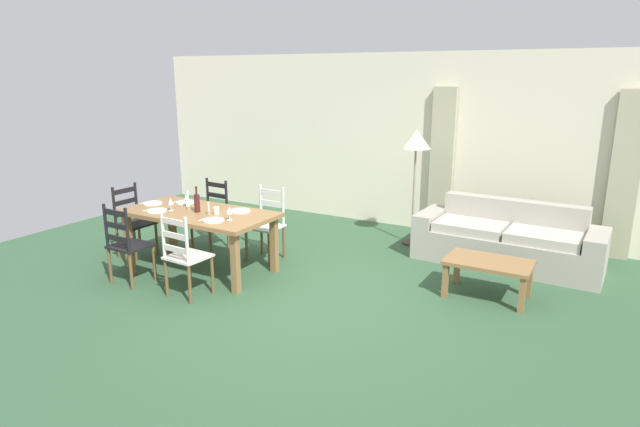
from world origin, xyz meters
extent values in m
cube|color=#315336|center=(0.00, 0.00, -0.01)|extent=(9.60, 9.60, 0.02)
cube|color=beige|center=(0.00, 3.30, 1.35)|extent=(9.60, 0.16, 2.70)
cube|color=#AEAB89|center=(0.58, 3.16, 1.10)|extent=(0.35, 0.08, 2.20)
cube|color=#AEAB89|center=(2.98, 3.16, 1.10)|extent=(0.35, 0.08, 2.20)
cube|color=olive|center=(-1.50, 0.11, 0.72)|extent=(1.90, 0.96, 0.05)
cube|color=olive|center=(-2.35, -0.27, 0.35)|extent=(0.08, 0.08, 0.70)
cube|color=olive|center=(-0.65, -0.27, 0.35)|extent=(0.08, 0.08, 0.70)
cube|color=olive|center=(-2.35, 0.49, 0.35)|extent=(0.08, 0.08, 0.70)
cube|color=olive|center=(-0.65, 0.49, 0.35)|extent=(0.08, 0.08, 0.70)
cube|color=black|center=(-1.91, -0.61, 0.45)|extent=(0.43, 0.41, 0.03)
cylinder|color=brown|center=(-2.09, -0.44, 0.22)|extent=(0.04, 0.04, 0.43)
cylinder|color=brown|center=(-1.73, -0.45, 0.22)|extent=(0.04, 0.04, 0.43)
cylinder|color=brown|center=(-2.10, -0.78, 0.22)|extent=(0.04, 0.04, 0.43)
cylinder|color=brown|center=(-1.74, -0.79, 0.22)|extent=(0.04, 0.04, 0.43)
cylinder|color=black|center=(-2.10, -0.78, 0.71)|extent=(0.04, 0.04, 0.50)
cylinder|color=black|center=(-1.74, -0.79, 0.71)|extent=(0.04, 0.04, 0.50)
cube|color=black|center=(-1.92, -0.78, 0.58)|extent=(0.38, 0.03, 0.06)
cube|color=black|center=(-1.92, -0.78, 0.73)|extent=(0.38, 0.03, 0.06)
cube|color=black|center=(-1.92, -0.78, 0.88)|extent=(0.38, 0.03, 0.06)
cube|color=beige|center=(-1.07, -0.56, 0.45)|extent=(0.44, 0.43, 0.03)
cylinder|color=brown|center=(-1.23, -0.38, 0.22)|extent=(0.04, 0.04, 0.43)
cylinder|color=brown|center=(-0.87, -0.41, 0.22)|extent=(0.04, 0.04, 0.43)
cylinder|color=brown|center=(-1.26, -0.72, 0.22)|extent=(0.04, 0.04, 0.43)
cylinder|color=brown|center=(-0.90, -0.75, 0.22)|extent=(0.04, 0.04, 0.43)
cylinder|color=beige|center=(-1.26, -0.72, 0.71)|extent=(0.04, 0.04, 0.50)
cylinder|color=beige|center=(-0.90, -0.75, 0.71)|extent=(0.04, 0.04, 0.50)
cube|color=beige|center=(-1.08, -0.73, 0.58)|extent=(0.38, 0.05, 0.06)
cube|color=beige|center=(-1.08, -0.73, 0.73)|extent=(0.38, 0.05, 0.06)
cube|color=beige|center=(-1.08, -0.73, 0.88)|extent=(0.38, 0.05, 0.06)
cube|color=black|center=(-1.96, 0.80, 0.45)|extent=(0.45, 0.43, 0.03)
cylinder|color=brown|center=(-1.79, 0.62, 0.22)|extent=(0.04, 0.04, 0.43)
cylinder|color=brown|center=(-2.15, 0.65, 0.22)|extent=(0.04, 0.04, 0.43)
cylinder|color=brown|center=(-1.77, 0.96, 0.22)|extent=(0.04, 0.04, 0.43)
cylinder|color=brown|center=(-2.13, 0.99, 0.22)|extent=(0.04, 0.04, 0.43)
cylinder|color=black|center=(-1.77, 0.96, 0.71)|extent=(0.04, 0.04, 0.50)
cylinder|color=black|center=(-2.13, 0.99, 0.71)|extent=(0.04, 0.04, 0.50)
cube|color=black|center=(-1.95, 0.97, 0.58)|extent=(0.38, 0.05, 0.06)
cube|color=black|center=(-1.95, 0.97, 0.73)|extent=(0.38, 0.05, 0.06)
cube|color=black|center=(-1.95, 0.97, 0.88)|extent=(0.38, 0.05, 0.06)
cube|color=silver|center=(-1.02, 0.81, 0.45)|extent=(0.42, 0.40, 0.03)
cylinder|color=brown|center=(-0.84, 0.64, 0.22)|extent=(0.04, 0.04, 0.43)
cylinder|color=brown|center=(-1.20, 0.64, 0.22)|extent=(0.04, 0.04, 0.43)
cylinder|color=brown|center=(-0.84, 0.98, 0.22)|extent=(0.04, 0.04, 0.43)
cylinder|color=brown|center=(-1.20, 0.98, 0.22)|extent=(0.04, 0.04, 0.43)
cylinder|color=silver|center=(-0.84, 0.98, 0.71)|extent=(0.04, 0.04, 0.50)
cylinder|color=silver|center=(-1.20, 0.98, 0.71)|extent=(0.04, 0.04, 0.50)
cube|color=silver|center=(-1.02, 0.98, 0.58)|extent=(0.38, 0.02, 0.06)
cube|color=silver|center=(-1.02, 0.98, 0.73)|extent=(0.38, 0.02, 0.06)
cube|color=silver|center=(-1.02, 0.98, 0.88)|extent=(0.38, 0.02, 0.06)
cube|color=black|center=(-2.59, 0.07, 0.45)|extent=(0.41, 0.43, 0.03)
cylinder|color=brown|center=(-2.41, 0.25, 0.22)|extent=(0.04, 0.04, 0.43)
cylinder|color=brown|center=(-2.42, -0.11, 0.22)|extent=(0.04, 0.04, 0.43)
cylinder|color=brown|center=(-2.75, 0.26, 0.22)|extent=(0.04, 0.04, 0.43)
cylinder|color=brown|center=(-2.76, -0.10, 0.22)|extent=(0.04, 0.04, 0.43)
cylinder|color=black|center=(-2.75, 0.26, 0.71)|extent=(0.04, 0.04, 0.50)
cylinder|color=black|center=(-2.76, -0.10, 0.71)|extent=(0.04, 0.04, 0.50)
cube|color=black|center=(-2.76, 0.08, 0.58)|extent=(0.03, 0.38, 0.06)
cube|color=black|center=(-2.76, 0.08, 0.73)|extent=(0.03, 0.38, 0.06)
cube|color=black|center=(-2.76, 0.08, 0.88)|extent=(0.03, 0.38, 0.06)
cylinder|color=white|center=(-1.95, -0.14, 0.76)|extent=(0.24, 0.24, 0.02)
cube|color=silver|center=(-2.10, -0.14, 0.75)|extent=(0.02, 0.17, 0.01)
cylinder|color=white|center=(-1.05, -0.14, 0.76)|extent=(0.24, 0.24, 0.02)
cube|color=silver|center=(-1.20, -0.14, 0.75)|extent=(0.03, 0.17, 0.01)
cylinder|color=white|center=(-1.95, 0.36, 0.76)|extent=(0.24, 0.24, 0.02)
cube|color=silver|center=(-2.10, 0.36, 0.75)|extent=(0.02, 0.17, 0.01)
cylinder|color=white|center=(-1.05, 0.36, 0.76)|extent=(0.24, 0.24, 0.02)
cube|color=silver|center=(-1.20, 0.36, 0.75)|extent=(0.02, 0.17, 0.01)
cylinder|color=white|center=(-2.28, 0.11, 0.76)|extent=(0.24, 0.24, 0.02)
cube|color=silver|center=(-2.43, 0.11, 0.75)|extent=(0.02, 0.17, 0.01)
cylinder|color=#471919|center=(-1.49, 0.08, 0.86)|extent=(0.07, 0.07, 0.22)
cylinder|color=#471919|center=(-1.49, 0.08, 1.01)|extent=(0.02, 0.02, 0.08)
cylinder|color=black|center=(-1.49, 0.08, 1.06)|extent=(0.03, 0.03, 0.02)
cylinder|color=white|center=(-1.83, -0.02, 0.75)|extent=(0.06, 0.06, 0.01)
cylinder|color=white|center=(-1.83, -0.02, 0.79)|extent=(0.01, 0.01, 0.07)
cone|color=white|center=(-1.83, -0.02, 0.87)|extent=(0.06, 0.06, 0.08)
cylinder|color=white|center=(-0.92, -0.01, 0.75)|extent=(0.06, 0.06, 0.01)
cylinder|color=white|center=(-0.92, -0.01, 0.79)|extent=(0.01, 0.01, 0.07)
cone|color=white|center=(-0.92, -0.01, 0.87)|extent=(0.06, 0.06, 0.08)
cylinder|color=white|center=(-1.81, 0.23, 0.75)|extent=(0.06, 0.06, 0.01)
cylinder|color=white|center=(-1.81, 0.23, 0.79)|extent=(0.01, 0.01, 0.07)
cone|color=white|center=(-1.81, 0.23, 0.87)|extent=(0.06, 0.06, 0.08)
cylinder|color=beige|center=(-1.22, 0.12, 0.80)|extent=(0.07, 0.07, 0.09)
cylinder|color=#998C66|center=(-1.68, 0.13, 0.77)|extent=(0.05, 0.05, 0.04)
cylinder|color=white|center=(-1.68, 0.13, 0.89)|extent=(0.02, 0.02, 0.20)
cylinder|color=#998C66|center=(-1.30, 0.07, 0.77)|extent=(0.05, 0.05, 0.04)
cylinder|color=white|center=(-1.30, 0.07, 0.85)|extent=(0.02, 0.02, 0.11)
cube|color=#A49F91|center=(1.78, 2.16, 0.20)|extent=(1.83, 0.87, 0.40)
cube|color=#A49F91|center=(1.79, 2.46, 0.40)|extent=(1.81, 0.27, 0.80)
cube|color=#A49F91|center=(2.80, 2.12, 0.29)|extent=(0.27, 0.81, 0.58)
cube|color=#A49F91|center=(0.76, 2.20, 0.29)|extent=(0.27, 0.81, 0.58)
cube|color=#B8B2A3|center=(2.23, 2.09, 0.46)|extent=(0.88, 0.67, 0.12)
cube|color=#B8B2A3|center=(1.33, 2.12, 0.46)|extent=(0.88, 0.67, 0.12)
cube|color=olive|center=(1.81, 1.01, 0.40)|extent=(0.90, 0.56, 0.04)
cube|color=olive|center=(1.41, 0.78, 0.19)|extent=(0.06, 0.06, 0.38)
cube|color=olive|center=(2.21, 0.78, 0.19)|extent=(0.06, 0.06, 0.38)
cube|color=olive|center=(1.41, 1.24, 0.19)|extent=(0.06, 0.06, 0.38)
cube|color=olive|center=(2.21, 1.24, 0.19)|extent=(0.06, 0.06, 0.38)
cylinder|color=#332D28|center=(0.43, 2.41, 0.01)|extent=(0.28, 0.28, 0.03)
cylinder|color=gray|center=(0.43, 2.41, 0.71)|extent=(0.03, 0.03, 1.35)
cone|color=beige|center=(0.43, 2.41, 1.51)|extent=(0.40, 0.40, 0.26)
camera|label=1|loc=(2.92, -4.65, 2.39)|focal=30.00mm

